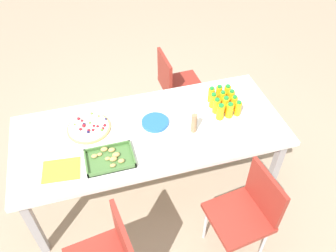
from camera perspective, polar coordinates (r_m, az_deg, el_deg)
name	(u,v)px	position (r m, az deg, el deg)	size (l,w,h in m)	color
ground_plane	(153,185)	(3.25, -2.51, -9.76)	(12.00, 12.00, 0.00)	tan
party_table	(150,135)	(2.73, -2.95, -1.50)	(2.12, 0.90, 0.74)	silver
chair_near_left	(176,83)	(3.53, 1.27, 7.21)	(0.42, 0.42, 0.83)	maroon
chair_far_left	(247,210)	(2.57, 13.09, -13.49)	(0.45, 0.45, 0.83)	maroon
juice_bottle_0	(227,92)	(2.98, 9.81, 5.58)	(0.06, 0.06, 0.13)	#F9AE14
juice_bottle_1	(219,93)	(2.94, 8.44, 5.42)	(0.05, 0.05, 0.15)	#F9AC14
juice_bottle_2	(211,95)	(2.92, 7.20, 5.19)	(0.05, 0.05, 0.14)	#F9AE14
juice_bottle_3	(231,97)	(2.93, 10.43, 4.74)	(0.05, 0.05, 0.13)	#F9AC14
juice_bottle_4	(222,99)	(2.89, 9.00, 4.51)	(0.05, 0.05, 0.14)	#FAAC14
juice_bottle_5	(213,100)	(2.87, 7.51, 4.23)	(0.06, 0.06, 0.13)	#F9AE14
juice_bottle_6	(234,103)	(2.87, 10.89, 3.77)	(0.05, 0.05, 0.13)	#FAAB14
juice_bottle_7	(225,104)	(2.84, 9.50, 3.55)	(0.06, 0.06, 0.15)	#FAAE14
juice_bottle_8	(216,106)	(2.82, 8.06, 3.35)	(0.06, 0.06, 0.14)	#F9AD14
juice_bottle_9	(238,109)	(2.83, 11.56, 2.87)	(0.05, 0.05, 0.14)	#F9AE14
juice_bottle_10	(230,110)	(2.80, 10.21, 2.59)	(0.06, 0.06, 0.14)	#FAAE14
juice_bottle_11	(220,112)	(2.77, 8.70, 2.33)	(0.06, 0.06, 0.14)	#F9AE14
fruit_pizza	(89,128)	(2.75, -13.03, -0.27)	(0.34, 0.34, 0.05)	tan
snack_tray	(110,158)	(2.51, -9.65, -5.30)	(0.35, 0.25, 0.04)	#477238
plate_stack	(155,122)	(2.73, -2.14, 0.61)	(0.22, 0.22, 0.02)	blue
napkin_stack	(211,141)	(2.61, 7.20, -2.55)	(0.15, 0.15, 0.02)	white
cardboard_tube	(194,123)	(2.62, 4.36, 0.46)	(0.04, 0.04, 0.17)	#9E7A56
paper_folder	(61,170)	(2.53, -17.33, -7.00)	(0.26, 0.20, 0.01)	yellow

